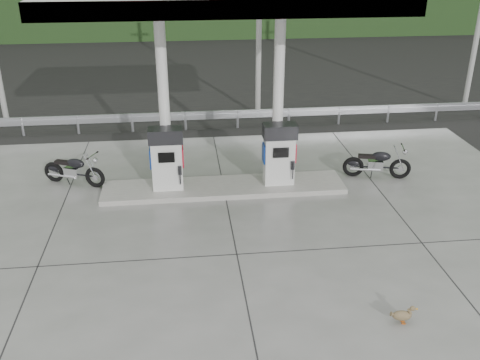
{
  "coord_description": "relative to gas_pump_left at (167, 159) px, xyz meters",
  "views": [
    {
      "loc": [
        -1.12,
        -11.52,
        6.79
      ],
      "look_at": [
        0.3,
        1.0,
        1.0
      ],
      "focal_mm": 40.0,
      "sensor_mm": 36.0,
      "label": 1
    }
  ],
  "objects": [
    {
      "name": "utility_pole_b",
      "position": [
        3.6,
        7.0,
        2.93
      ],
      "size": [
        0.22,
        0.22,
        8.0
      ],
      "primitive_type": "cylinder",
      "color": "gray",
      "rests_on": "ground"
    },
    {
      "name": "pump_island",
      "position": [
        1.6,
        0.0,
        -0.98
      ],
      "size": [
        7.0,
        1.4,
        0.15
      ],
      "primitive_type": "cube",
      "color": "gray",
      "rests_on": "forecourt_apron"
    },
    {
      "name": "canopy_column_right",
      "position": [
        3.2,
        0.4,
        1.6
      ],
      "size": [
        0.3,
        0.3,
        5.0
      ],
      "primitive_type": "cylinder",
      "color": "white",
      "rests_on": "pump_island"
    },
    {
      "name": "gas_pump_right",
      "position": [
        3.2,
        0.0,
        0.0
      ],
      "size": [
        0.95,
        0.55,
        1.8
      ],
      "primitive_type": null,
      "color": "silver",
      "rests_on": "pump_island"
    },
    {
      "name": "duck",
      "position": [
        4.47,
        -6.25,
        -0.89
      ],
      "size": [
        0.47,
        0.17,
        0.33
      ],
      "primitive_type": null,
      "rotation": [
        0.0,
        0.0,
        -0.1
      ],
      "color": "brown",
      "rests_on": "forecourt_apron"
    },
    {
      "name": "motorcycle_left",
      "position": [
        -2.78,
        0.89,
        -0.6
      ],
      "size": [
        1.96,
        1.28,
        0.89
      ],
      "primitive_type": null,
      "rotation": [
        0.0,
        0.0,
        -0.4
      ],
      "color": "black",
      "rests_on": "forecourt_apron"
    },
    {
      "name": "road",
      "position": [
        1.6,
        9.0,
        -1.07
      ],
      "size": [
        60.0,
        7.0,
        0.01
      ],
      "primitive_type": "cube",
      "color": "black",
      "rests_on": "ground"
    },
    {
      "name": "forecourt_apron",
      "position": [
        1.6,
        -2.5,
        -1.06
      ],
      "size": [
        18.0,
        14.0,
        0.02
      ],
      "primitive_type": "cube",
      "color": "slate",
      "rests_on": "ground"
    },
    {
      "name": "canopy_column_left",
      "position": [
        0.0,
        0.4,
        1.6
      ],
      "size": [
        0.3,
        0.3,
        5.0
      ],
      "primitive_type": "cylinder",
      "color": "white",
      "rests_on": "pump_island"
    },
    {
      "name": "guardrail",
      "position": [
        1.6,
        5.5,
        -0.36
      ],
      "size": [
        26.0,
        0.16,
        1.42
      ],
      "primitive_type": null,
      "color": "#A4A7AC",
      "rests_on": "ground"
    },
    {
      "name": "gas_pump_left",
      "position": [
        0.0,
        0.0,
        0.0
      ],
      "size": [
        0.95,
        0.55,
        1.8
      ],
      "primitive_type": null,
      "color": "silver",
      "rests_on": "pump_island"
    },
    {
      "name": "motorcycle_right",
      "position": [
        6.31,
        0.37,
        -0.6
      ],
      "size": [
        1.99,
        1.02,
        0.9
      ],
      "primitive_type": null,
      "rotation": [
        0.0,
        0.0,
        -0.23
      ],
      "color": "black",
      "rests_on": "forecourt_apron"
    },
    {
      "name": "ground",
      "position": [
        1.6,
        -2.5,
        -1.07
      ],
      "size": [
        160.0,
        160.0,
        0.0
      ],
      "primitive_type": "plane",
      "color": "black",
      "rests_on": "ground"
    }
  ]
}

